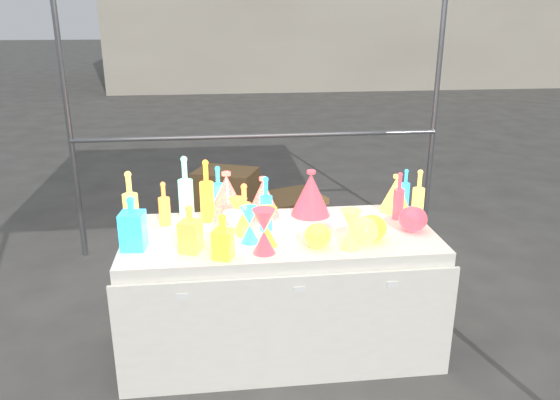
{
  "coord_description": "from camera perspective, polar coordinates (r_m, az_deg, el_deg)",
  "views": [
    {
      "loc": [
        -0.35,
        -2.92,
        1.97
      ],
      "look_at": [
        0.0,
        0.0,
        0.95
      ],
      "focal_mm": 35.0,
      "sensor_mm": 36.0,
      "label": 1
    }
  ],
  "objects": [
    {
      "name": "decanter_1",
      "position": [
        2.83,
        -5.99,
        -3.78
      ],
      "size": [
        0.12,
        0.12,
        0.25
      ],
      "primitive_type": null,
      "rotation": [
        0.0,
        0.0,
        -0.36
      ],
      "color": "yellow",
      "rests_on": "display_table"
    },
    {
      "name": "lampshade_0",
      "position": [
        3.38,
        -5.57,
        0.51
      ],
      "size": [
        0.25,
        0.25,
        0.3
      ],
      "primitive_type": null,
      "rotation": [
        0.0,
        0.0,
        0.01
      ],
      "color": "yellow",
      "rests_on": "display_table"
    },
    {
      "name": "globe_2",
      "position": [
        3.09,
        9.6,
        -3.07
      ],
      "size": [
        0.2,
        0.2,
        0.13
      ],
      "primitive_type": null,
      "rotation": [
        0.0,
        0.0,
        -0.29
      ],
      "color": "yellow",
      "rests_on": "display_table"
    },
    {
      "name": "decanter_2",
      "position": [
        3.03,
        -15.16,
        -2.33
      ],
      "size": [
        0.14,
        0.14,
        0.3
      ],
      "primitive_type": null,
      "rotation": [
        0.0,
        0.0,
        -0.12
      ],
      "color": "green",
      "rests_on": "display_table"
    },
    {
      "name": "bottle_10",
      "position": [
        3.42,
        12.32,
        0.44
      ],
      "size": [
        0.09,
        0.09,
        0.3
      ],
      "primitive_type": null,
      "rotation": [
        0.0,
        0.0,
        -0.37
      ],
      "color": "#1A1B98",
      "rests_on": "display_table"
    },
    {
      "name": "bottle_0",
      "position": [
        3.33,
        -12.01,
        -0.35
      ],
      "size": [
        0.08,
        0.08,
        0.27
      ],
      "primitive_type": null,
      "rotation": [
        0.0,
        0.0,
        0.24
      ],
      "color": "#CB1342",
      "rests_on": "display_table"
    },
    {
      "name": "display_table",
      "position": [
        3.34,
        0.02,
        -9.43
      ],
      "size": [
        1.84,
        0.83,
        0.75
      ],
      "color": "white",
      "rests_on": "ground"
    },
    {
      "name": "bottle_6",
      "position": [
        3.09,
        -3.74,
        -1.06
      ],
      "size": [
        0.11,
        0.11,
        0.31
      ],
      "primitive_type": null,
      "rotation": [
        0.0,
        0.0,
        0.39
      ],
      "color": "#CB1342",
      "rests_on": "display_table"
    },
    {
      "name": "cardboard_box_flat",
      "position": [
        5.92,
        0.49,
        0.04
      ],
      "size": [
        0.95,
        0.82,
        0.07
      ],
      "primitive_type": "cube",
      "rotation": [
        0.0,
        0.0,
        0.38
      ],
      "color": "#9B7346",
      "rests_on": "ground"
    },
    {
      "name": "hourglass_3",
      "position": [
        2.94,
        -4.87,
        -3.24
      ],
      "size": [
        0.14,
        0.14,
        0.21
      ],
      "primitive_type": null,
      "rotation": [
        0.0,
        0.0,
        0.34
      ],
      "color": "#D42A74",
      "rests_on": "display_table"
    },
    {
      "name": "hourglass_2",
      "position": [
        2.96,
        7.37,
        -3.08
      ],
      "size": [
        0.13,
        0.13,
        0.22
      ],
      "primitive_type": null,
      "rotation": [
        0.0,
        0.0,
        -0.15
      ],
      "color": "#137C6F",
      "rests_on": "display_table"
    },
    {
      "name": "globe_1",
      "position": [
        3.04,
        8.64,
        -3.34
      ],
      "size": [
        0.22,
        0.22,
        0.14
      ],
      "primitive_type": null,
      "rotation": [
        0.0,
        0.0,
        0.36
      ],
      "color": "#137C6F",
      "rests_on": "display_table"
    },
    {
      "name": "bottle_1",
      "position": [
        3.44,
        -6.47,
        1.01
      ],
      "size": [
        0.08,
        0.08,
        0.32
      ],
      "primitive_type": null,
      "rotation": [
        0.0,
        0.0,
        -0.15
      ],
      "color": "green",
      "rests_on": "display_table"
    },
    {
      "name": "decanter_0",
      "position": [
        2.93,
        -9.38,
        -2.96
      ],
      "size": [
        0.14,
        0.14,
        0.26
      ],
      "primitive_type": null,
      "rotation": [
        0.0,
        0.0,
        -0.34
      ],
      "color": "#CB1342",
      "rests_on": "display_table"
    },
    {
      "name": "lampshade_3",
      "position": [
        3.57,
        12.0,
        0.74
      ],
      "size": [
        0.26,
        0.26,
        0.24
      ],
      "primitive_type": null,
      "rotation": [
        0.0,
        0.0,
        -0.4
      ],
      "color": "#137C6F",
      "rests_on": "display_table"
    },
    {
      "name": "cardboard_box_closed",
      "position": [
        5.66,
        -5.66,
        0.99
      ],
      "size": [
        0.72,
        0.63,
        0.44
      ],
      "primitive_type": "cube",
      "rotation": [
        0.0,
        0.0,
        -0.39
      ],
      "color": "#9B7346",
      "rests_on": "ground"
    },
    {
      "name": "bottle_2",
      "position": [
        3.32,
        -7.68,
        0.96
      ],
      "size": [
        0.11,
        0.11,
        0.39
      ],
      "primitive_type": null,
      "rotation": [
        0.0,
        0.0,
        -0.4
      ],
      "color": "yellow",
      "rests_on": "display_table"
    },
    {
      "name": "ground",
      "position": [
        3.54,
        0.0,
        -14.68
      ],
      "size": [
        80.0,
        80.0,
        0.0
      ],
      "primitive_type": "plane",
      "color": "#5A5853",
      "rests_on": "ground"
    },
    {
      "name": "lampshade_1",
      "position": [
        3.39,
        -1.78,
        0.34
      ],
      "size": [
        0.27,
        0.27,
        0.26
      ],
      "primitive_type": null,
      "rotation": [
        0.0,
        0.0,
        -0.33
      ],
      "color": "yellow",
      "rests_on": "display_table"
    },
    {
      "name": "bottle_7",
      "position": [
        3.17,
        -1.49,
        -0.37
      ],
      "size": [
        0.08,
        0.08,
        0.33
      ],
      "primitive_type": null,
      "rotation": [
        0.0,
        0.0,
        0.05
      ],
      "color": "green",
      "rests_on": "display_table"
    },
    {
      "name": "lampshade_2",
      "position": [
        3.42,
        3.24,
        0.77
      ],
      "size": [
        0.26,
        0.26,
        0.29
      ],
      "primitive_type": null,
      "rotation": [
        0.0,
        0.0,
        0.05
      ],
      "color": "#1A1B98",
      "rests_on": "display_table"
    },
    {
      "name": "bottle_4",
      "position": [
        3.23,
        -15.36,
        -0.25
      ],
      "size": [
        0.11,
        0.11,
        0.37
      ],
      "primitive_type": null,
      "rotation": [
        0.0,
        0.0,
        0.33
      ],
      "color": "#137C6F",
      "rests_on": "display_table"
    },
    {
      "name": "globe_0",
      "position": [
        2.97,
        3.96,
        -3.88
      ],
      "size": [
        0.18,
        0.18,
        0.12
      ],
      "primitive_type": null,
      "rotation": [
        0.0,
        0.0,
        -0.22
      ],
      "color": "#CB1342",
      "rests_on": "display_table"
    },
    {
      "name": "hourglass_0",
      "position": [
        2.97,
        -1.34,
        -2.81
      ],
      "size": [
        0.13,
        0.13,
        0.22
      ],
      "primitive_type": null,
      "rotation": [
        0.0,
        0.0,
        0.2
      ],
      "color": "yellow",
      "rests_on": "display_table"
    },
    {
      "name": "bottle_11",
      "position": [
        3.41,
        14.27,
        0.47
      ],
      "size": [
        0.08,
        0.08,
        0.33
      ],
      "primitive_type": null,
      "rotation": [
        0.0,
        0.0,
        -0.03
      ],
      "color": "#137C6F",
      "rests_on": "display_table"
    },
    {
      "name": "hourglass_4",
      "position": [
        3.13,
        -4.4,
        -1.74
      ],
      "size": [
        0.13,
        0.13,
        0.22
      ],
      "primitive_type": null,
      "rotation": [
        0.0,
        0.0,
        0.23
      ],
      "color": "#CB1342",
      "rests_on": "display_table"
    },
    {
      "name": "hourglass_5",
      "position": [
        3.02,
        -3.2,
        -2.61
      ],
      "size": [
        0.13,
        0.13,
        0.21
      ],
      "primitive_type": null,
      "rotation": [
        0.0,
        0.0,
        -0.33
      ],
      "color": "green",
      "rests_on": "display_table"
    },
    {
      "name": "hourglass_1",
      "position": [
        2.88,
        -1.7,
        -3.3
      ],
      "size": [
        0.13,
        0.13,
        0.24
      ],
      "primitive_type": null,
      "rotation": [
        0.0,
        0.0,
        0.1
      ],
      "color": "#1A1B98",
      "rests_on": "display_table"
    },
    {
      "name": "bottle_8",
      "position": [
        3.63,
        12.95,
        1.17
      ],
      "size": [
        0.06,
        0.06,
        0.26
      ],
      "primitive_type": null,
      "rotation": [
        0.0,
        0.0,
        0.04
      ],
      "color": "green",
      "rests_on": "display_table"
    },
    {
      "name": "globe_3",
      "position": [
        3.27,
        13.71,
        -2.08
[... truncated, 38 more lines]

